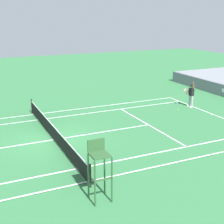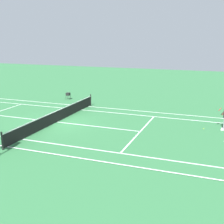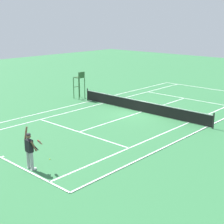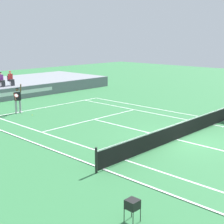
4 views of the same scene
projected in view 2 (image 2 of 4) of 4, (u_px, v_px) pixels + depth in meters
ground_plane at (58, 122)px, 22.09m from camera, size 80.00×80.00×0.00m
court at (58, 122)px, 22.08m from camera, size 11.08×23.88×0.03m
net at (57, 116)px, 21.96m from camera, size 11.98×0.10×1.07m
tennis_ball at (204, 129)px, 20.46m from camera, size 0.07×0.07×0.07m
ball_hopper at (68, 94)px, 30.06m from camera, size 0.36×0.36×0.70m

